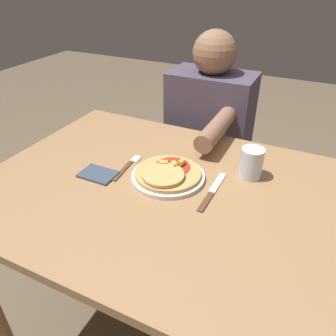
{
  "coord_description": "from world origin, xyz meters",
  "views": [
    {
      "loc": [
        0.34,
        -0.75,
        1.36
      ],
      "look_at": [
        -0.04,
        0.05,
        0.8
      ],
      "focal_mm": 35.0,
      "sensor_mm": 36.0,
      "label": 1
    }
  ],
  "objects_px": {
    "dining_table": "(173,216)",
    "pizza": "(167,173)",
    "person_diner": "(209,134)",
    "knife": "(212,192)",
    "plate": "(168,176)",
    "fork": "(128,166)",
    "drinking_glass": "(251,163)"
  },
  "relations": [
    {
      "from": "plate",
      "to": "pizza",
      "type": "height_order",
      "value": "pizza"
    },
    {
      "from": "plate",
      "to": "knife",
      "type": "bearing_deg",
      "value": -4.14
    },
    {
      "from": "plate",
      "to": "knife",
      "type": "relative_size",
      "value": 1.1
    },
    {
      "from": "plate",
      "to": "person_diner",
      "type": "xyz_separation_m",
      "value": [
        -0.05,
        0.56,
        -0.1
      ]
    },
    {
      "from": "dining_table",
      "to": "pizza",
      "type": "height_order",
      "value": "pizza"
    },
    {
      "from": "fork",
      "to": "drinking_glass",
      "type": "distance_m",
      "value": 0.42
    },
    {
      "from": "pizza",
      "to": "drinking_glass",
      "type": "distance_m",
      "value": 0.27
    },
    {
      "from": "knife",
      "to": "drinking_glass",
      "type": "height_order",
      "value": "drinking_glass"
    },
    {
      "from": "fork",
      "to": "person_diner",
      "type": "height_order",
      "value": "person_diner"
    },
    {
      "from": "knife",
      "to": "person_diner",
      "type": "height_order",
      "value": "person_diner"
    },
    {
      "from": "pizza",
      "to": "knife",
      "type": "height_order",
      "value": "pizza"
    },
    {
      "from": "dining_table",
      "to": "plate",
      "type": "distance_m",
      "value": 0.13
    },
    {
      "from": "plate",
      "to": "drinking_glass",
      "type": "relative_size",
      "value": 2.35
    },
    {
      "from": "dining_table",
      "to": "pizza",
      "type": "bearing_deg",
      "value": 134.05
    },
    {
      "from": "plate",
      "to": "fork",
      "type": "xyz_separation_m",
      "value": [
        -0.16,
        0.01,
        -0.0
      ]
    },
    {
      "from": "pizza",
      "to": "dining_table",
      "type": "bearing_deg",
      "value": -45.95
    },
    {
      "from": "plate",
      "to": "person_diner",
      "type": "relative_size",
      "value": 0.21
    },
    {
      "from": "plate",
      "to": "person_diner",
      "type": "distance_m",
      "value": 0.57
    },
    {
      "from": "plate",
      "to": "dining_table",
      "type": "bearing_deg",
      "value": -48.65
    },
    {
      "from": "fork",
      "to": "drinking_glass",
      "type": "height_order",
      "value": "drinking_glass"
    },
    {
      "from": "plate",
      "to": "person_diner",
      "type": "bearing_deg",
      "value": 95.19
    },
    {
      "from": "pizza",
      "to": "person_diner",
      "type": "height_order",
      "value": "person_diner"
    },
    {
      "from": "fork",
      "to": "dining_table",
      "type": "bearing_deg",
      "value": -15.85
    },
    {
      "from": "person_diner",
      "to": "knife",
      "type": "bearing_deg",
      "value": -69.92
    },
    {
      "from": "pizza",
      "to": "drinking_glass",
      "type": "bearing_deg",
      "value": 29.25
    },
    {
      "from": "pizza",
      "to": "fork",
      "type": "xyz_separation_m",
      "value": [
        -0.16,
        0.01,
        -0.02
      ]
    },
    {
      "from": "person_diner",
      "to": "drinking_glass",
      "type": "bearing_deg",
      "value": -55.86
    },
    {
      "from": "pizza",
      "to": "knife",
      "type": "relative_size",
      "value": 0.98
    },
    {
      "from": "plate",
      "to": "knife",
      "type": "distance_m",
      "value": 0.16
    },
    {
      "from": "dining_table",
      "to": "person_diner",
      "type": "height_order",
      "value": "person_diner"
    },
    {
      "from": "person_diner",
      "to": "pizza",
      "type": "bearing_deg",
      "value": -84.85
    },
    {
      "from": "dining_table",
      "to": "plate",
      "type": "bearing_deg",
      "value": 131.35
    }
  ]
}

